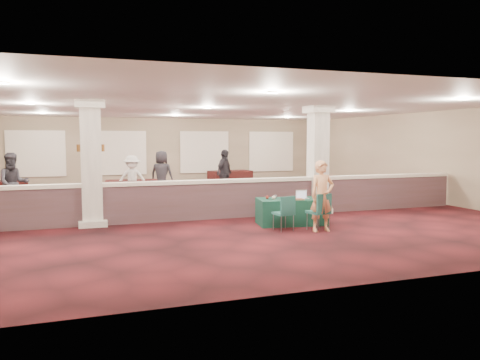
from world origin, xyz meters
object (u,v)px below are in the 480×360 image
object	(u,v)px
far_table_front_center	(135,194)
far_table_back_right	(230,179)
near_table	(292,211)
attendee_a	(13,184)
conf_chair_main	(321,209)
attendee_b	(132,179)
far_table_front_left	(125,200)
woman	(322,196)
far_table_back_left	(2,191)
conf_chair_side	(285,210)
attendee_d	(162,175)
far_table_back_center	(132,190)
far_table_front_right	(256,189)
attendee_c	(224,173)

from	to	relation	value
far_table_front_center	far_table_back_right	distance (m)	6.46
near_table	attendee_a	xyz separation A→B (m)	(-7.07, 4.22, 0.58)
conf_chair_main	attendee_b	distance (m)	7.96
far_table_front_center	far_table_front_left	bearing A→B (deg)	-104.75
woman	far_table_back_left	world-z (taller)	woman
conf_chair_side	far_table_front_left	distance (m)	5.30
far_table_back_right	attendee_b	xyz separation A→B (m)	(-4.82, -3.50, 0.43)
near_table	attendee_d	world-z (taller)	attendee_d
far_table_front_left	far_table_back_right	bearing A→B (deg)	49.35
conf_chair_side	woman	world-z (taller)	woman
near_table	far_table_back_right	distance (m)	9.60
far_table_front_left	far_table_back_right	size ratio (longest dim) A/B	1.03
far_table_front_left	attendee_a	size ratio (longest dim) A/B	1.08
conf_chair_side	far_table_back_left	world-z (taller)	conf_chair_side
conf_chair_side	attendee_d	size ratio (longest dim) A/B	0.48
far_table_back_center	attendee_b	xyz separation A→B (m)	(0.00, -0.20, 0.45)
near_table	attendee_d	size ratio (longest dim) A/B	0.98
conf_chair_main	far_table_back_right	size ratio (longest dim) A/B	0.48
conf_chair_main	far_table_front_center	size ratio (longest dim) A/B	0.53
conf_chair_side	far_table_back_right	distance (m)	10.45
far_table_front_left	attendee_d	distance (m)	3.63
attendee_d	far_table_back_right	bearing A→B (deg)	-109.80
far_table_front_right	attendee_a	size ratio (longest dim) A/B	0.96
attendee_c	attendee_d	distance (m)	2.38
conf_chair_side	woman	xyz separation A→B (m)	(0.82, -0.31, 0.35)
near_table	woman	bearing A→B (deg)	-66.49
attendee_b	far_table_back_right	bearing A→B (deg)	45.05
far_table_front_left	attendee_d	xyz separation A→B (m)	(1.65, 3.20, 0.50)
far_table_back_right	attendee_c	world-z (taller)	attendee_c
attendee_b	near_table	bearing A→B (deg)	-51.17
far_table_back_right	far_table_front_left	bearing A→B (deg)	-130.65
near_table	attendee_b	world-z (taller)	attendee_b
near_table	attendee_b	xyz separation A→B (m)	(-3.43, 6.00, 0.48)
far_table_front_right	conf_chair_side	bearing A→B (deg)	-104.78
far_table_back_right	attendee_c	bearing A→B (deg)	-111.49
attendee_a	near_table	bearing A→B (deg)	-44.85
far_table_front_right	far_table_back_center	distance (m)	4.58
far_table_front_left	attendee_b	distance (m)	2.78
conf_chair_side	far_table_back_center	world-z (taller)	conf_chair_side
conf_chair_main	attendee_b	world-z (taller)	attendee_b
near_table	attendee_a	distance (m)	8.26
far_table_front_right	far_table_front_left	bearing A→B (deg)	-157.91
attendee_a	attendee_d	world-z (taller)	attendee_a
far_table_back_left	far_table_back_right	bearing A→B (deg)	10.68
conf_chair_side	far_table_back_right	xyz separation A→B (m)	(1.93, 10.27, -0.12)
far_table_back_right	far_table_front_right	bearing A→B (deg)	-94.44
woman	attendee_d	xyz separation A→B (m)	(-2.57, 7.58, 0.04)
far_table_front_center	far_table_back_right	size ratio (longest dim) A/B	0.90
far_table_front_left	conf_chair_main	bearing A→B (deg)	-45.92
far_table_front_right	attendee_c	xyz separation A→B (m)	(-1.00, 0.81, 0.56)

